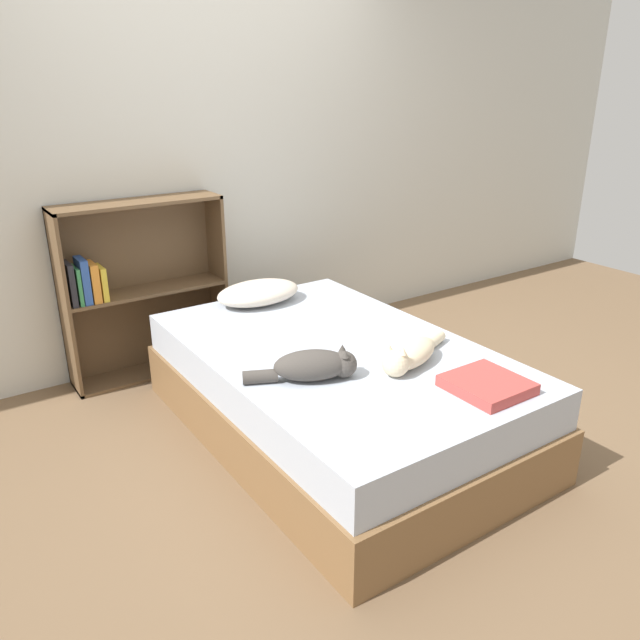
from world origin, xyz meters
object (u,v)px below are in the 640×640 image
object	(u,v)px
pillow	(258,293)
cat_dark	(315,366)
cat_light	(409,354)
bed	(336,391)
bookshelf	(137,287)

from	to	relation	value
pillow	cat_dark	xyz separation A→B (m)	(-0.28, -1.03, 0.00)
cat_light	cat_dark	distance (m)	0.46
pillow	cat_light	world-z (taller)	cat_light
bed	cat_dark	world-z (taller)	cat_dark
bookshelf	bed	bearing A→B (deg)	-65.62
bed	pillow	world-z (taller)	pillow
bed	cat_light	xyz separation A→B (m)	(0.16, -0.36, 0.30)
pillow	cat_dark	size ratio (longest dim) A/B	1.07
pillow	bookshelf	xyz separation A→B (m)	(-0.58, 0.47, 0.01)
cat_light	cat_dark	size ratio (longest dim) A/B	1.09
bed	pillow	size ratio (longest dim) A/B	3.85
bookshelf	cat_light	bearing A→B (deg)	-65.63
pillow	cat_light	distance (m)	1.17
pillow	cat_dark	distance (m)	1.07
cat_light	cat_dark	xyz separation A→B (m)	(-0.45, 0.13, 0.01)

